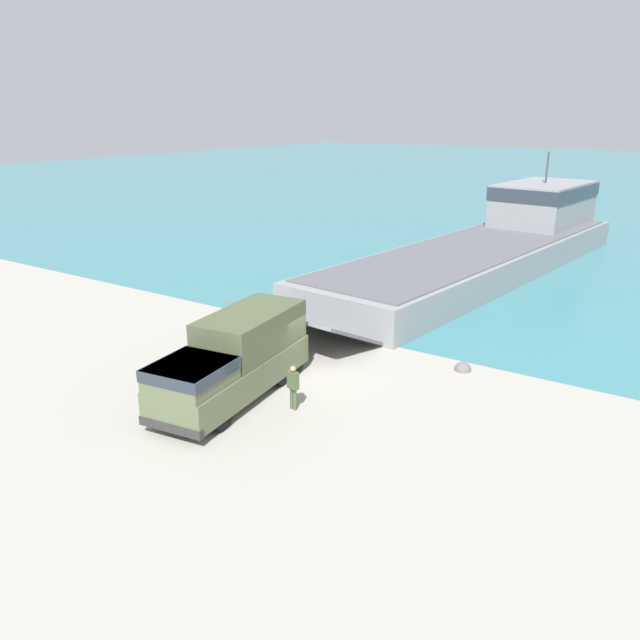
{
  "coord_description": "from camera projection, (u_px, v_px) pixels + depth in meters",
  "views": [
    {
      "loc": [
        13.96,
        -20.12,
        10.52
      ],
      "look_at": [
        -0.75,
        1.85,
        1.72
      ],
      "focal_mm": 35.0,
      "sensor_mm": 36.0,
      "label": 1
    }
  ],
  "objects": [
    {
      "name": "ground_plane",
      "position": [
        311.0,
        373.0,
        26.56
      ],
      "size": [
        240.0,
        240.0,
        0.0
      ],
      "primitive_type": "plane",
      "color": "#9E998E"
    },
    {
      "name": "shoreline_rock_a",
      "position": [
        232.0,
        316.0,
        33.97
      ],
      "size": [
        0.64,
        0.64,
        0.64
      ],
      "primitive_type": "sphere",
      "color": "#66605B",
      "rests_on": "ground_plane"
    },
    {
      "name": "soldier_on_ramp",
      "position": [
        293.0,
        384.0,
        22.98
      ],
      "size": [
        0.48,
        0.33,
        1.74
      ],
      "rotation": [
        0.0,
        0.0,
        1.34
      ],
      "color": "#475638",
      "rests_on": "ground_plane"
    },
    {
      "name": "military_truck",
      "position": [
        235.0,
        358.0,
        23.89
      ],
      "size": [
        3.53,
        8.04,
        3.12
      ],
      "rotation": [
        0.0,
        0.0,
        -1.44
      ],
      "color": "#566042",
      "rests_on": "ground_plane"
    },
    {
      "name": "landing_craft",
      "position": [
        499.0,
        240.0,
        44.87
      ],
      "size": [
        11.21,
        36.69,
        7.64
      ],
      "rotation": [
        0.0,
        0.0,
        -0.11
      ],
      "color": "gray",
      "rests_on": "ground_plane"
    },
    {
      "name": "shoreline_rock_c",
      "position": [
        463.0,
        370.0,
        26.81
      ],
      "size": [
        0.74,
        0.74,
        0.74
      ],
      "primitive_type": "sphere",
      "color": "#66605B",
      "rests_on": "ground_plane"
    },
    {
      "name": "shoreline_rock_b",
      "position": [
        273.0,
        311.0,
        34.8
      ],
      "size": [
        0.86,
        0.86,
        0.86
      ],
      "primitive_type": "sphere",
      "color": "gray",
      "rests_on": "ground_plane"
    }
  ]
}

